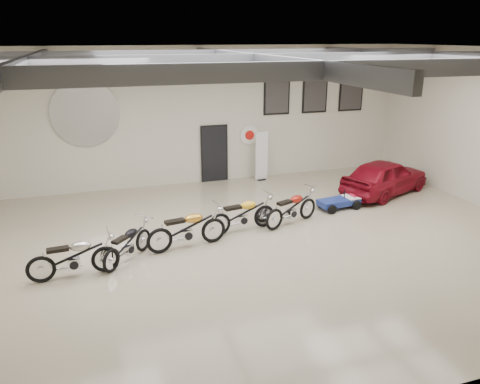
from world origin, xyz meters
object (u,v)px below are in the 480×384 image
object	(u,v)px
motorcycle_yellow	(242,214)
motorcycle_red	(292,208)
motorcycle_gold	(187,228)
vintage_car	(385,177)
motorcycle_silver	(73,256)
banner_stand	(262,156)
go_kart	(343,199)
motorcycle_black	(127,243)

from	to	relation	value
motorcycle_yellow	motorcycle_red	size ratio (longest dim) A/B	1.02
motorcycle_yellow	motorcycle_gold	bearing A→B (deg)	-170.03
motorcycle_gold	vintage_car	world-z (taller)	vintage_car
motorcycle_silver	motorcycle_yellow	xyz separation A→B (m)	(4.52, 1.36, 0.01)
banner_stand	motorcycle_yellow	bearing A→B (deg)	-124.42
motorcycle_gold	go_kart	xyz separation A→B (m)	(5.39, 1.42, -0.25)
go_kart	motorcycle_gold	bearing A→B (deg)	-171.61
banner_stand	motorcycle_gold	bearing A→B (deg)	-135.71
motorcycle_red	vintage_car	bearing A→B (deg)	-1.23
motorcycle_silver	go_kart	xyz separation A→B (m)	(8.19, 2.18, -0.22)
banner_stand	motorcycle_yellow	xyz separation A→B (m)	(-2.25, -4.54, -0.41)
motorcycle_gold	motorcycle_red	xyz separation A→B (m)	(3.26, 0.66, -0.04)
motorcycle_silver	motorcycle_gold	world-z (taller)	motorcycle_gold
motorcycle_silver	motorcycle_black	distance (m)	1.34
motorcycle_silver	motorcycle_gold	distance (m)	2.90
motorcycle_black	motorcycle_yellow	xyz separation A→B (m)	(3.27, 0.90, 0.06)
motorcycle_gold	vintage_car	distance (m)	7.83
motorcycle_yellow	motorcycle_red	world-z (taller)	motorcycle_yellow
motorcycle_gold	go_kart	size ratio (longest dim) A/B	1.27
motorcycle_black	motorcycle_silver	bearing A→B (deg)	152.46
motorcycle_gold	go_kart	bearing A→B (deg)	5.64
motorcycle_yellow	motorcycle_red	xyz separation A→B (m)	(1.54, 0.05, -0.01)
motorcycle_gold	motorcycle_yellow	distance (m)	1.82
motorcycle_red	go_kart	distance (m)	2.27
vintage_car	go_kart	bearing A→B (deg)	88.83
motorcycle_yellow	go_kart	world-z (taller)	motorcycle_yellow
motorcycle_silver	go_kart	world-z (taller)	motorcycle_silver
motorcycle_silver	motorcycle_gold	xyz separation A→B (m)	(2.80, 0.76, 0.03)
banner_stand	motorcycle_black	size ratio (longest dim) A/B	1.04
motorcycle_gold	motorcycle_red	distance (m)	3.32
motorcycle_silver	vintage_car	world-z (taller)	vintage_car
vintage_car	motorcycle_red	bearing A→B (deg)	88.01
motorcycle_black	motorcycle_gold	world-z (taller)	motorcycle_gold
motorcycle_black	motorcycle_yellow	distance (m)	3.39
motorcycle_silver	motorcycle_gold	size ratio (longest dim) A/B	0.94
motorcycle_gold	vintage_car	xyz separation A→B (m)	(7.50, 2.25, 0.07)
motorcycle_black	motorcycle_red	size ratio (longest dim) A/B	0.91
motorcycle_gold	vintage_car	size ratio (longest dim) A/B	0.58
motorcycle_silver	motorcycle_yellow	bearing A→B (deg)	13.04
motorcycle_black	motorcycle_red	bearing A→B (deg)	-36.66
banner_stand	motorcycle_gold	distance (m)	6.51
motorcycle_gold	motorcycle_red	bearing A→B (deg)	2.27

